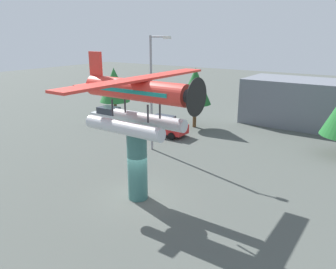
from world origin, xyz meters
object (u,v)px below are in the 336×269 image
object	(u,v)px
display_pedestal	(137,165)
floatplane_monument	(137,99)
streetlight_primary	(153,87)
car_mid_red	(164,126)
storefront_building	(317,104)
tree_west	(114,85)
car_near_silver	(110,116)
tree_east	(195,86)

from	to	relation	value
display_pedestal	floatplane_monument	distance (m)	3.68
floatplane_monument	streetlight_primary	distance (m)	8.31
car_mid_red	streetlight_primary	world-z (taller)	streetlight_primary
streetlight_primary	car_mid_red	bearing A→B (deg)	113.58
storefront_building	tree_west	distance (m)	21.41
car_near_silver	car_mid_red	bearing A→B (deg)	-0.37
car_mid_red	streetlight_primary	size ratio (longest dim) A/B	0.47
tree_east	storefront_building	bearing A→B (deg)	35.82
display_pedestal	storefront_building	size ratio (longest dim) A/B	0.29
car_near_silver	streetlight_primary	size ratio (longest dim) A/B	0.47
floatplane_monument	storefront_building	world-z (taller)	floatplane_monument
streetlight_primary	car_near_silver	bearing A→B (deg)	155.38
floatplane_monument	display_pedestal	bearing A→B (deg)	180.00
storefront_building	car_mid_red	bearing A→B (deg)	-134.45
display_pedestal	car_near_silver	xyz separation A→B (m)	(-12.69, 10.98, -1.13)
car_near_silver	tree_east	world-z (taller)	tree_east
streetlight_primary	display_pedestal	bearing A→B (deg)	-59.47
floatplane_monument	streetlight_primary	xyz separation A→B (m)	(-4.31, 7.08, -0.62)
tree_west	tree_east	size ratio (longest dim) A/B	0.92
car_mid_red	tree_east	bearing A→B (deg)	76.30
tree_west	tree_east	xyz separation A→B (m)	(9.96, 0.78, 0.59)
car_near_silver	storefront_building	world-z (taller)	storefront_building
streetlight_primary	storefront_building	xyz separation A→B (m)	(9.17, 14.92, -2.79)
floatplane_monument	car_mid_red	xyz separation A→B (m)	(-5.99, 10.94, -4.81)
car_near_silver	tree_west	distance (m)	4.60
display_pedestal	car_mid_red	xyz separation A→B (m)	(-5.86, 10.94, -1.13)
car_near_silver	display_pedestal	bearing A→B (deg)	-40.88
storefront_building	tree_west	xyz separation A→B (m)	(-19.85, -7.92, 1.20)
display_pedestal	streetlight_primary	world-z (taller)	streetlight_primary
display_pedestal	floatplane_monument	xyz separation A→B (m)	(0.13, -0.00, 3.68)
floatplane_monument	storefront_building	size ratio (longest dim) A/B	0.74
car_mid_red	tree_west	xyz separation A→B (m)	(-9.00, 3.14, 2.61)
car_mid_red	streetlight_primary	bearing A→B (deg)	-66.42
tree_east	car_mid_red	bearing A→B (deg)	-103.70
display_pedestal	car_mid_red	world-z (taller)	display_pedestal
car_mid_red	tree_east	size ratio (longest dim) A/B	0.72
streetlight_primary	storefront_building	bearing A→B (deg)	58.42
car_mid_red	storefront_building	size ratio (longest dim) A/B	0.30
floatplane_monument	car_mid_red	bearing A→B (deg)	119.07
tree_west	floatplane_monument	bearing A→B (deg)	-43.21
tree_east	floatplane_monument	bearing A→B (deg)	-71.28
car_mid_red	tree_east	world-z (taller)	tree_east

